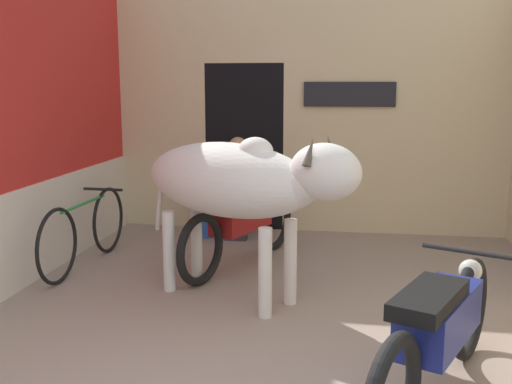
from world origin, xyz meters
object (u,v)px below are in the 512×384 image
(shopkeeper_seated, at_px, (237,185))
(plastic_stool, at_px, (206,218))
(motorcycle_far, at_px, (241,223))
(bicycle, at_px, (85,231))
(motorcycle_near, at_px, (439,329))
(cow, at_px, (239,182))

(shopkeeper_seated, relative_size, plastic_stool, 2.76)
(shopkeeper_seated, bearing_deg, motorcycle_far, -77.48)
(motorcycle_far, distance_m, bicycle, 1.58)
(motorcycle_near, relative_size, motorcycle_far, 1.02)
(bicycle, distance_m, shopkeeper_seated, 1.92)
(cow, xyz_separation_m, motorcycle_far, (-0.17, 0.96, -0.58))
(motorcycle_near, xyz_separation_m, plastic_stool, (-2.24, 3.56, -0.23))
(motorcycle_near, bearing_deg, motorcycle_far, 122.93)
(cow, height_order, motorcycle_near, cow)
(cow, xyz_separation_m, shopkeeper_seated, (-0.42, 2.09, -0.39))
(shopkeeper_seated, bearing_deg, bicycle, -133.32)
(motorcycle_near, height_order, plastic_stool, motorcycle_near)
(plastic_stool, bearing_deg, cow, -68.61)
(motorcycle_far, bearing_deg, shopkeeper_seated, 102.52)
(cow, relative_size, bicycle, 1.15)
(bicycle, bearing_deg, plastic_stool, 55.95)
(motorcycle_far, bearing_deg, plastic_stool, 120.28)
(motorcycle_near, distance_m, bicycle, 3.85)
(motorcycle_far, height_order, shopkeeper_seated, shopkeeper_seated)
(motorcycle_far, distance_m, plastic_stool, 1.29)
(cow, bearing_deg, bicycle, 157.82)
(motorcycle_far, relative_size, bicycle, 1.07)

